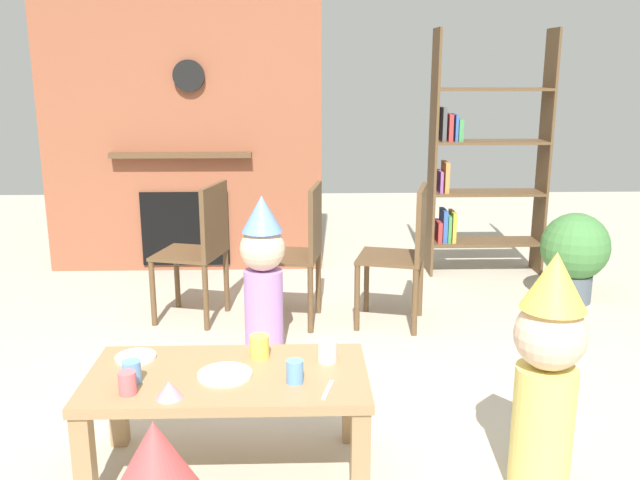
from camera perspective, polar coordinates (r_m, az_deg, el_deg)
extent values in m
plane|color=#BCB29E|center=(3.30, -2.47, -15.00)|extent=(12.00, 12.00, 0.00)
cube|color=#935138|center=(5.57, -11.44, 9.69)|extent=(2.20, 0.18, 2.40)
cube|color=black|center=(5.60, -11.18, 0.92)|extent=(0.70, 0.02, 0.60)
cube|color=brown|center=(5.46, -11.55, 6.96)|extent=(1.10, 0.10, 0.04)
cylinder|color=black|center=(5.43, -10.91, 13.31)|extent=(0.24, 0.04, 0.24)
cube|color=brown|center=(5.43, 9.39, 7.01)|extent=(0.02, 0.28, 1.90)
cube|color=brown|center=(5.66, 18.23, 6.79)|extent=(0.02, 0.28, 1.90)
cube|color=brown|center=(5.65, 13.49, -0.13)|extent=(0.86, 0.28, 0.02)
cube|color=brown|center=(5.57, 13.72, 3.86)|extent=(0.86, 0.28, 0.02)
cube|color=brown|center=(5.52, 13.97, 7.95)|extent=(0.86, 0.28, 0.02)
cube|color=brown|center=(5.49, 14.22, 12.10)|extent=(0.86, 0.28, 0.02)
cube|color=#B23333|center=(5.54, 9.82, 0.76)|extent=(0.03, 0.20, 0.16)
cube|color=#3359A5|center=(5.54, 10.25, 1.23)|extent=(0.04, 0.20, 0.26)
cube|color=#3F8C4C|center=(5.55, 10.60, 1.02)|extent=(0.03, 0.20, 0.22)
cube|color=gold|center=(5.56, 10.97, 1.16)|extent=(0.03, 0.20, 0.24)
cube|color=#8C4C99|center=(5.47, 9.94, 4.86)|extent=(0.02, 0.20, 0.17)
cube|color=#D87F3F|center=(5.47, 10.40, 5.22)|extent=(0.03, 0.20, 0.24)
cube|color=#4C4C51|center=(5.41, 10.18, 9.49)|extent=(0.03, 0.20, 0.25)
cube|color=#B23333|center=(5.43, 10.70, 9.22)|extent=(0.03, 0.20, 0.21)
cube|color=#3359A5|center=(5.44, 11.16, 9.19)|extent=(0.02, 0.20, 0.20)
cube|color=#3F8C4C|center=(5.45, 11.50, 9.00)|extent=(0.03, 0.20, 0.17)
cube|color=#9E7A51|center=(2.77, -7.71, -11.32)|extent=(1.11, 0.57, 0.04)
cube|color=#9E7A51|center=(2.77, -19.05, -17.20)|extent=(0.07, 0.07, 0.40)
cube|color=#9E7A51|center=(2.67, 3.38, -17.74)|extent=(0.07, 0.07, 0.40)
cube|color=#9E7A51|center=(3.17, -16.52, -12.82)|extent=(0.07, 0.07, 0.40)
cube|color=#9E7A51|center=(3.08, 2.58, -13.07)|extent=(0.07, 0.07, 0.40)
cylinder|color=#E5666B|center=(2.66, -15.77, -11.42)|extent=(0.07, 0.07, 0.09)
cylinder|color=silver|center=(2.83, 0.61, -9.25)|extent=(0.08, 0.08, 0.09)
cylinder|color=#F2CC4C|center=(2.87, -5.06, -8.85)|extent=(0.08, 0.08, 0.10)
cylinder|color=#669EE0|center=(2.65, -2.12, -10.91)|extent=(0.06, 0.06, 0.09)
cylinder|color=#669EE0|center=(2.75, -15.43, -10.56)|extent=(0.07, 0.07, 0.09)
cylinder|color=white|center=(2.74, -7.94, -11.04)|extent=(0.21, 0.21, 0.01)
cylinder|color=white|center=(2.97, -15.13, -9.40)|extent=(0.17, 0.17, 0.01)
cone|color=pink|center=(2.60, -12.47, -12.09)|extent=(0.10, 0.10, 0.07)
cube|color=silver|center=(2.61, 0.66, -12.38)|extent=(0.05, 0.15, 0.01)
cone|color=#EA4C4C|center=(1.43, -13.53, -18.20)|extent=(0.24, 0.24, 0.21)
cylinder|color=#E0CC66|center=(2.85, 18.03, -14.87)|extent=(0.23, 0.23, 0.52)
sphere|color=beige|center=(2.68, 18.67, -7.49)|extent=(0.27, 0.27, 0.27)
cone|color=#F2D14C|center=(2.62, 19.03, -3.23)|extent=(0.24, 0.24, 0.21)
cylinder|color=#B27FCC|center=(3.96, -4.71, -5.98)|extent=(0.22, 0.22, 0.50)
sphere|color=beige|center=(3.85, -4.82, -0.72)|extent=(0.26, 0.26, 0.26)
cone|color=#668CE5|center=(3.80, -4.88, 2.20)|extent=(0.23, 0.23, 0.20)
cube|color=brown|center=(4.50, -10.87, -1.14)|extent=(0.49, 0.49, 0.02)
cube|color=brown|center=(4.37, -8.79, 1.68)|extent=(0.13, 0.39, 0.45)
cylinder|color=brown|center=(4.79, -11.85, -3.05)|extent=(0.04, 0.04, 0.43)
cylinder|color=brown|center=(4.48, -13.77, -4.35)|extent=(0.04, 0.04, 0.43)
cylinder|color=brown|center=(4.65, -7.82, -3.38)|extent=(0.04, 0.04, 0.43)
cylinder|color=brown|center=(4.34, -9.51, -4.77)|extent=(0.04, 0.04, 0.43)
cube|color=brown|center=(4.37, -2.80, -1.35)|extent=(0.46, 0.46, 0.02)
cube|color=brown|center=(4.28, -0.40, 1.59)|extent=(0.09, 0.40, 0.45)
cylinder|color=brown|center=(4.64, -4.56, -3.36)|extent=(0.04, 0.04, 0.43)
cylinder|color=brown|center=(4.30, -5.56, -4.79)|extent=(0.04, 0.04, 0.43)
cylinder|color=brown|center=(4.58, -0.14, -3.55)|extent=(0.04, 0.04, 0.43)
cylinder|color=brown|center=(4.24, -0.80, -5.02)|extent=(0.04, 0.04, 0.43)
cube|color=brown|center=(4.36, 5.90, -1.46)|extent=(0.49, 0.49, 0.02)
cube|color=brown|center=(4.28, 8.43, 1.43)|extent=(0.13, 0.39, 0.45)
cylinder|color=brown|center=(4.62, 3.90, -3.43)|extent=(0.04, 0.04, 0.43)
cylinder|color=brown|center=(4.28, 3.11, -4.85)|extent=(0.04, 0.04, 0.43)
cylinder|color=brown|center=(4.58, 8.36, -3.71)|extent=(0.04, 0.04, 0.43)
cylinder|color=brown|center=(4.24, 7.93, -5.17)|extent=(0.04, 0.04, 0.43)
cylinder|color=#4C5660|center=(5.16, 20.23, -3.74)|extent=(0.27, 0.27, 0.20)
sphere|color=#437E3E|center=(5.08, 20.52, -0.52)|extent=(0.47, 0.47, 0.47)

